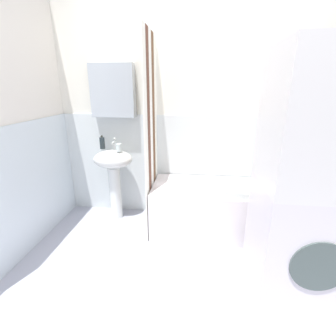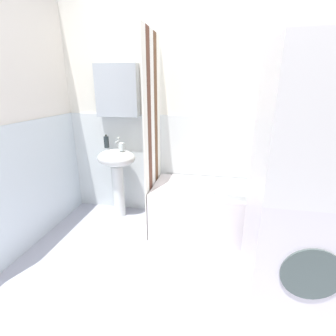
{
  "view_description": "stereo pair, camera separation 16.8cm",
  "coord_description": "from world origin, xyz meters",
  "px_view_note": "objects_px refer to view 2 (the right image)",
  "views": [
    {
      "loc": [
        0.03,
        -1.57,
        1.52
      ],
      "look_at": [
        -0.25,
        0.73,
        0.75
      ],
      "focal_mm": 26.74,
      "sensor_mm": 36.0,
      "label": 1
    },
    {
      "loc": [
        0.19,
        -1.54,
        1.52
      ],
      "look_at": [
        -0.25,
        0.73,
        0.75
      ],
      "focal_mm": 26.74,
      "sensor_mm": 36.0,
      "label": 2
    }
  ],
  "objects_px": {
    "bathtub": "(226,211)",
    "shampoo_bottle": "(292,177)",
    "soap_dispenser": "(106,142)",
    "body_wash_bottle": "(283,176)",
    "conditioner_bottle": "(268,175)",
    "lotion_bottle": "(263,173)",
    "toothbrush_cup": "(122,147)",
    "washer_dryer_stack": "(306,190)",
    "sink": "(117,168)",
    "towel_folded": "(234,194)"
  },
  "relations": [
    {
      "from": "washer_dryer_stack",
      "to": "conditioner_bottle",
      "type": "bearing_deg",
      "value": 90.46
    },
    {
      "from": "towel_folded",
      "to": "washer_dryer_stack",
      "type": "height_order",
      "value": "washer_dryer_stack"
    },
    {
      "from": "bathtub",
      "to": "body_wash_bottle",
      "type": "distance_m",
      "value": 0.71
    },
    {
      "from": "body_wash_bottle",
      "to": "washer_dryer_stack",
      "type": "relative_size",
      "value": 0.11
    },
    {
      "from": "shampoo_bottle",
      "to": "lotion_bottle",
      "type": "distance_m",
      "value": 0.29
    },
    {
      "from": "toothbrush_cup",
      "to": "shampoo_bottle",
      "type": "distance_m",
      "value": 1.86
    },
    {
      "from": "soap_dispenser",
      "to": "shampoo_bottle",
      "type": "relative_size",
      "value": 0.85
    },
    {
      "from": "lotion_bottle",
      "to": "body_wash_bottle",
      "type": "bearing_deg",
      "value": -2.47
    },
    {
      "from": "bathtub",
      "to": "lotion_bottle",
      "type": "bearing_deg",
      "value": 33.19
    },
    {
      "from": "conditioner_bottle",
      "to": "body_wash_bottle",
      "type": "bearing_deg",
      "value": -7.08
    },
    {
      "from": "toothbrush_cup",
      "to": "body_wash_bottle",
      "type": "distance_m",
      "value": 1.77
    },
    {
      "from": "body_wash_bottle",
      "to": "lotion_bottle",
      "type": "height_order",
      "value": "lotion_bottle"
    },
    {
      "from": "toothbrush_cup",
      "to": "washer_dryer_stack",
      "type": "xyz_separation_m",
      "value": [
        1.6,
        -0.92,
        0.01
      ]
    },
    {
      "from": "toothbrush_cup",
      "to": "lotion_bottle",
      "type": "xyz_separation_m",
      "value": [
        1.54,
        0.14,
        -0.25
      ]
    },
    {
      "from": "bathtub",
      "to": "shampoo_bottle",
      "type": "height_order",
      "value": "shampoo_bottle"
    },
    {
      "from": "conditioner_bottle",
      "to": "lotion_bottle",
      "type": "bearing_deg",
      "value": -170.15
    },
    {
      "from": "lotion_bottle",
      "to": "washer_dryer_stack",
      "type": "relative_size",
      "value": 0.13
    },
    {
      "from": "conditioner_bottle",
      "to": "lotion_bottle",
      "type": "relative_size",
      "value": 0.81
    },
    {
      "from": "body_wash_bottle",
      "to": "sink",
      "type": "bearing_deg",
      "value": -176.75
    },
    {
      "from": "soap_dispenser",
      "to": "washer_dryer_stack",
      "type": "distance_m",
      "value": 2.09
    },
    {
      "from": "soap_dispenser",
      "to": "body_wash_bottle",
      "type": "distance_m",
      "value": 1.98
    },
    {
      "from": "shampoo_bottle",
      "to": "washer_dryer_stack",
      "type": "relative_size",
      "value": 0.1
    },
    {
      "from": "conditioner_bottle",
      "to": "shampoo_bottle",
      "type": "bearing_deg",
      "value": -4.4
    },
    {
      "from": "shampoo_bottle",
      "to": "lotion_bottle",
      "type": "bearing_deg",
      "value": 178.26
    },
    {
      "from": "bathtub",
      "to": "lotion_bottle",
      "type": "relative_size",
      "value": 6.57
    },
    {
      "from": "shampoo_bottle",
      "to": "bathtub",
      "type": "bearing_deg",
      "value": -160.44
    },
    {
      "from": "sink",
      "to": "toothbrush_cup",
      "type": "distance_m",
      "value": 0.28
    },
    {
      "from": "towel_folded",
      "to": "sink",
      "type": "bearing_deg",
      "value": 166.03
    },
    {
      "from": "sink",
      "to": "conditioner_bottle",
      "type": "xyz_separation_m",
      "value": [
        1.68,
        0.12,
        -0.01
      ]
    },
    {
      "from": "towel_folded",
      "to": "conditioner_bottle",
      "type": "bearing_deg",
      "value": 49.47
    },
    {
      "from": "body_wash_bottle",
      "to": "towel_folded",
      "type": "xyz_separation_m",
      "value": [
        -0.53,
        -0.43,
        -0.06
      ]
    },
    {
      "from": "toothbrush_cup",
      "to": "lotion_bottle",
      "type": "relative_size",
      "value": 0.37
    },
    {
      "from": "washer_dryer_stack",
      "to": "towel_folded",
      "type": "bearing_deg",
      "value": 121.67
    },
    {
      "from": "body_wash_bottle",
      "to": "conditioner_bottle",
      "type": "bearing_deg",
      "value": 172.92
    },
    {
      "from": "sink",
      "to": "body_wash_bottle",
      "type": "xyz_separation_m",
      "value": [
        1.83,
        0.1,
        -0.01
      ]
    },
    {
      "from": "soap_dispenser",
      "to": "conditioner_bottle",
      "type": "bearing_deg",
      "value": 1.76
    },
    {
      "from": "washer_dryer_stack",
      "to": "body_wash_bottle",
      "type": "bearing_deg",
      "value": 82.63
    },
    {
      "from": "toothbrush_cup",
      "to": "sink",
      "type": "bearing_deg",
      "value": 159.12
    },
    {
      "from": "soap_dispenser",
      "to": "lotion_bottle",
      "type": "xyz_separation_m",
      "value": [
        1.76,
        0.05,
        -0.28
      ]
    },
    {
      "from": "sink",
      "to": "soap_dispenser",
      "type": "bearing_deg",
      "value": 154.27
    },
    {
      "from": "body_wash_bottle",
      "to": "conditioner_bottle",
      "type": "relative_size",
      "value": 1.05
    },
    {
      "from": "bathtub",
      "to": "toothbrush_cup",
      "type": "bearing_deg",
      "value": 175.01
    },
    {
      "from": "sink",
      "to": "lotion_bottle",
      "type": "distance_m",
      "value": 1.63
    },
    {
      "from": "bathtub",
      "to": "washer_dryer_stack",
      "type": "xyz_separation_m",
      "value": [
        0.44,
        -0.82,
        0.62
      ]
    },
    {
      "from": "toothbrush_cup",
      "to": "washer_dryer_stack",
      "type": "relative_size",
      "value": 0.05
    },
    {
      "from": "shampoo_bottle",
      "to": "washer_dryer_stack",
      "type": "distance_m",
      "value": 1.12
    },
    {
      "from": "bathtub",
      "to": "shampoo_bottle",
      "type": "xyz_separation_m",
      "value": [
        0.67,
        0.24,
        0.34
      ]
    },
    {
      "from": "soap_dispenser",
      "to": "bathtub",
      "type": "xyz_separation_m",
      "value": [
        1.39,
        -0.2,
        -0.64
      ]
    },
    {
      "from": "shampoo_bottle",
      "to": "conditioner_bottle",
      "type": "height_order",
      "value": "conditioner_bottle"
    },
    {
      "from": "soap_dispenser",
      "to": "shampoo_bottle",
      "type": "bearing_deg",
      "value": 1.05
    }
  ]
}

